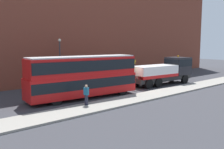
% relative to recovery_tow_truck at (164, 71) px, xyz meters
% --- Properties ---
extents(ground_plane, '(120.00, 120.00, 0.00)m').
position_rel_recovery_tow_truck_xyz_m(ground_plane, '(-5.92, 0.62, -1.76)').
color(ground_plane, '#38383D').
extents(near_kerb, '(60.00, 2.80, 0.15)m').
position_rel_recovery_tow_truck_xyz_m(near_kerb, '(-5.92, -3.58, -1.68)').
color(near_kerb, gray).
rests_on(near_kerb, ground_plane).
extents(building_facade, '(60.00, 1.50, 16.00)m').
position_rel_recovery_tow_truck_xyz_m(building_facade, '(-5.92, 9.35, 6.31)').
color(building_facade, brown).
rests_on(building_facade, ground_plane).
extents(recovery_tow_truck, '(10.23, 3.36, 3.67)m').
position_rel_recovery_tow_truck_xyz_m(recovery_tow_truck, '(0.00, 0.00, 0.00)').
color(recovery_tow_truck, '#2D2D2D').
rests_on(recovery_tow_truck, ground_plane).
extents(double_decker_bus, '(11.18, 3.44, 4.06)m').
position_rel_recovery_tow_truck_xyz_m(double_decker_bus, '(-12.36, 0.04, 0.47)').
color(double_decker_bus, red).
rests_on(double_decker_bus, ground_plane).
extents(pedestrian_onlooker, '(0.38, 0.46, 1.71)m').
position_rel_recovery_tow_truck_xyz_m(pedestrian_onlooker, '(-14.05, -2.84, -0.77)').
color(pedestrian_onlooker, '#232333').
rests_on(pedestrian_onlooker, near_kerb).
extents(street_lamp, '(0.36, 0.36, 5.83)m').
position_rel_recovery_tow_truck_xyz_m(street_lamp, '(-11.01, 7.16, 1.71)').
color(street_lamp, '#38383D').
rests_on(street_lamp, ground_plane).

